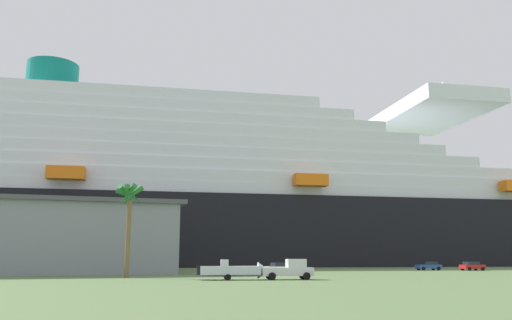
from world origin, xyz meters
name	(u,v)px	position (x,y,z in m)	size (l,w,h in m)	color
ground_plane	(217,271)	(0.00, 30.00, 0.00)	(600.00, 600.00, 0.00)	#567042
cruise_ship	(185,199)	(1.23, 71.34, 17.22)	(284.32, 66.34, 61.46)	black
terminal_building	(8,238)	(-33.83, 23.18, 5.23)	(50.18, 27.11, 10.41)	gray
pickup_truck	(289,270)	(-1.31, -9.00, 1.04)	(5.87, 3.07, 2.20)	silver
small_boat_on_trailer	(237,271)	(-6.96, -7.96, 0.96)	(8.85, 3.17, 2.15)	#595960
palm_tree	(130,202)	(-17.83, 1.64, 8.96)	(3.50, 3.51, 11.14)	brown
parked_car_silver_sedan	(279,268)	(5.47, 12.50, 0.83)	(4.62, 2.56, 1.58)	silver
parked_car_blue_suv	(429,266)	(37.75, 20.08, 0.83)	(4.72, 2.46, 1.58)	#264C99
parked_car_red_hatchback	(472,266)	(43.85, 15.83, 0.83)	(4.42, 2.07, 1.58)	red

